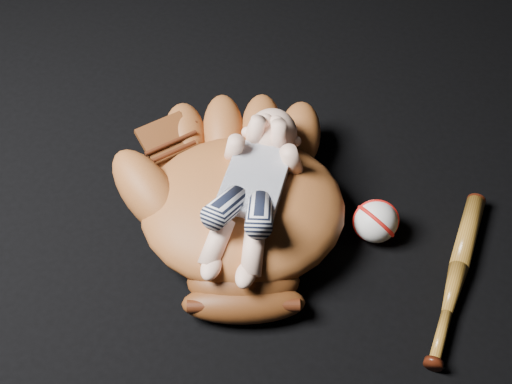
% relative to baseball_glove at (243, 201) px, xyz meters
% --- Properties ---
extents(baseball_glove, '(0.66, 0.70, 0.17)m').
position_rel_baseball_glove_xyz_m(baseball_glove, '(0.00, 0.00, 0.00)').
color(baseball_glove, brown).
rests_on(baseball_glove, ground).
extents(newborn_baby, '(0.22, 0.40, 0.15)m').
position_rel_baseball_glove_xyz_m(newborn_baby, '(0.02, -0.01, 0.05)').
color(newborn_baby, beige).
rests_on(newborn_baby, baseball_glove).
extents(baseball_bat, '(0.04, 0.39, 0.04)m').
position_rel_baseball_glove_xyz_m(baseball_bat, '(0.41, 0.04, -0.07)').
color(baseball_bat, '#8D5A1B').
rests_on(baseball_bat, ground).
extents(baseball, '(0.09, 0.09, 0.08)m').
position_rel_baseball_glove_xyz_m(baseball, '(0.24, 0.08, -0.04)').
color(baseball, silver).
rests_on(baseball, ground).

